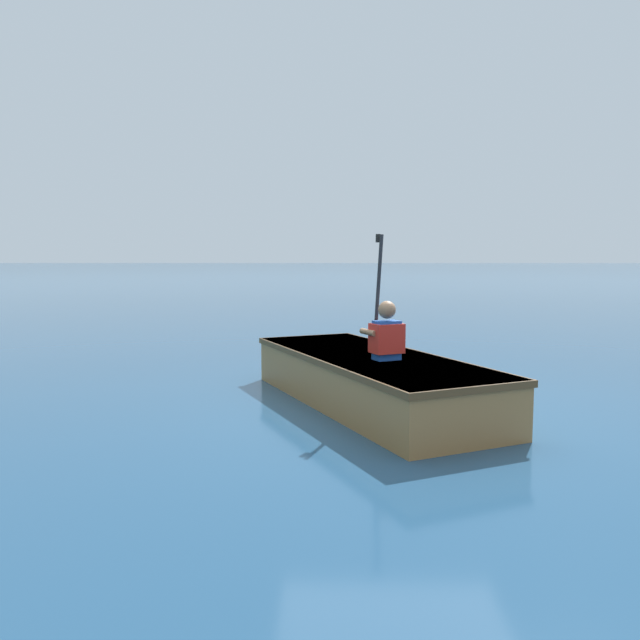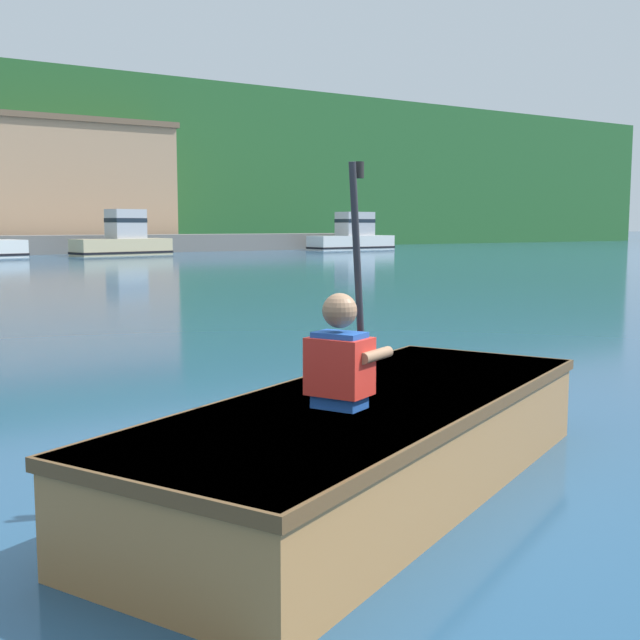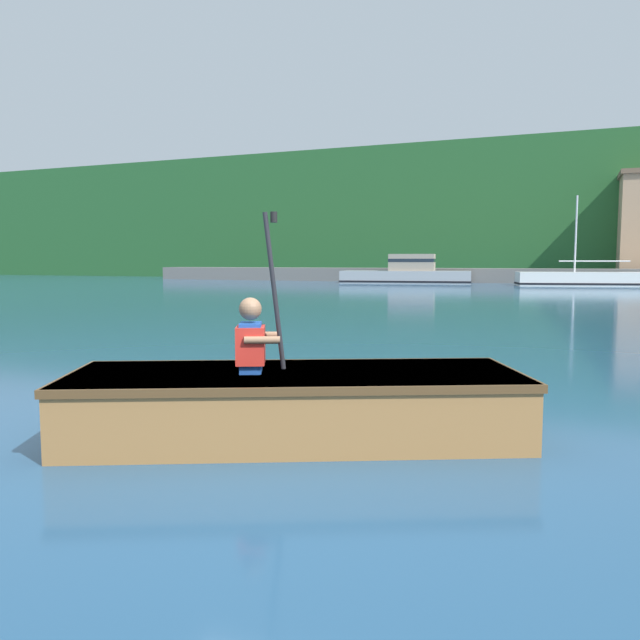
{
  "view_description": "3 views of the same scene",
  "coord_description": "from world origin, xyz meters",
  "px_view_note": "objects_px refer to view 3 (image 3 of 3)",
  "views": [
    {
      "loc": [
        -6.05,
        0.69,
        1.49
      ],
      "look_at": [
        0.16,
        0.79,
        0.86
      ],
      "focal_mm": 35.0,
      "sensor_mm": 36.0,
      "label": 1
    },
    {
      "loc": [
        -2.33,
        -3.02,
        1.4
      ],
      "look_at": [
        0.16,
        0.79,
        0.86
      ],
      "focal_mm": 45.0,
      "sensor_mm": 36.0,
      "label": 2
    },
    {
      "loc": [
        2.06,
        -3.97,
        1.34
      ],
      "look_at": [
        0.16,
        0.79,
        0.86
      ],
      "focal_mm": 35.0,
      "sensor_mm": 36.0,
      "label": 3
    }
  ],
  "objects_px": {
    "moored_boat_dock_west_end": "(581,279)",
    "moored_boat_dock_center_far": "(407,273)",
    "rowboat_foreground": "(302,401)",
    "person_paddler": "(252,338)"
  },
  "relations": [
    {
      "from": "person_paddler",
      "to": "moored_boat_dock_west_end",
      "type": "bearing_deg",
      "value": 85.25
    },
    {
      "from": "moored_boat_dock_west_end",
      "to": "moored_boat_dock_center_far",
      "type": "xyz_separation_m",
      "value": [
        -9.84,
        0.42,
        0.26
      ]
    },
    {
      "from": "moored_boat_dock_center_far",
      "to": "person_paddler",
      "type": "relative_size",
      "value": 6.81
    },
    {
      "from": "rowboat_foreground",
      "to": "moored_boat_dock_west_end",
      "type": "bearing_deg",
      "value": 85.82
    },
    {
      "from": "moored_boat_dock_west_end",
      "to": "person_paddler",
      "type": "relative_size",
      "value": 5.88
    },
    {
      "from": "rowboat_foreground",
      "to": "person_paddler",
      "type": "distance_m",
      "value": 0.61
    },
    {
      "from": "moored_boat_dock_center_far",
      "to": "rowboat_foreground",
      "type": "bearing_deg",
      "value": -77.44
    },
    {
      "from": "moored_boat_dock_west_end",
      "to": "rowboat_foreground",
      "type": "xyz_separation_m",
      "value": [
        -2.41,
        -32.96,
        -0.07
      ]
    },
    {
      "from": "moored_boat_dock_west_end",
      "to": "moored_boat_dock_center_far",
      "type": "bearing_deg",
      "value": 177.58
    },
    {
      "from": "rowboat_foreground",
      "to": "person_paddler",
      "type": "height_order",
      "value": "person_paddler"
    }
  ]
}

